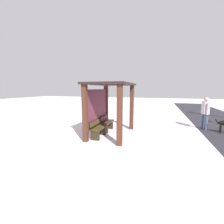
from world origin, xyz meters
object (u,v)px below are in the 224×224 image
(bench_left_inside, at_px, (98,130))
(bench_center_inside, at_px, (107,124))
(person_walking, at_px, (205,111))
(bus_shelter, at_px, (107,99))

(bench_left_inside, height_order, bench_center_inside, bench_center_inside)
(bench_left_inside, height_order, person_walking, person_walking)
(bus_shelter, xyz_separation_m, bench_left_inside, (-0.56, 0.24, -1.36))
(person_walking, bearing_deg, bus_shelter, 117.05)
(bus_shelter, distance_m, person_walking, 5.21)
(bench_left_inside, distance_m, bench_center_inside, 1.11)
(bus_shelter, distance_m, bench_center_inside, 1.47)
(bench_left_inside, xyz_separation_m, bench_center_inside, (1.11, -0.00, 0.02))
(bus_shelter, height_order, bench_center_inside, bus_shelter)
(person_walking, bearing_deg, bench_center_inside, 110.36)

